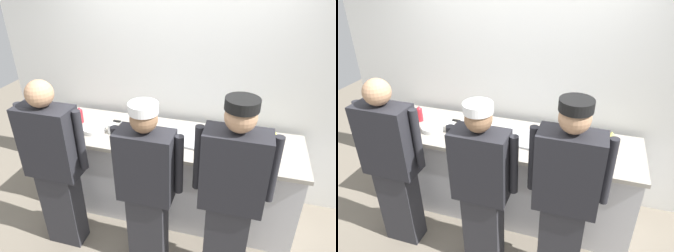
{
  "view_description": "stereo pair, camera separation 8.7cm",
  "coord_description": "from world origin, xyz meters",
  "views": [
    {
      "loc": [
        0.71,
        -2.18,
        2.53
      ],
      "look_at": [
        -0.01,
        0.43,
        1.03
      ],
      "focal_mm": 32.96,
      "sensor_mm": 36.0,
      "label": 1
    },
    {
      "loc": [
        0.79,
        -2.15,
        2.53
      ],
      "look_at": [
        -0.01,
        0.43,
        1.03
      ],
      "focal_mm": 32.96,
      "sensor_mm": 36.0,
      "label": 2
    }
  ],
  "objects": [
    {
      "name": "ground_plane",
      "position": [
        0.0,
        0.0,
        0.0
      ],
      "size": [
        9.0,
        9.0,
        0.0
      ],
      "primitive_type": "plane",
      "color": "slate"
    },
    {
      "name": "wall_back",
      "position": [
        0.0,
        0.91,
        1.44
      ],
      "size": [
        4.16,
        0.1,
        2.87
      ],
      "color": "white",
      "rests_on": "ground"
    },
    {
      "name": "prep_counter",
      "position": [
        0.0,
        0.4,
        0.47
      ],
      "size": [
        2.65,
        0.76,
        0.93
      ],
      "color": "silver",
      "rests_on": "ground"
    },
    {
      "name": "chef_near_left",
      "position": [
        -0.85,
        -0.3,
        0.9
      ],
      "size": [
        0.62,
        0.24,
        1.7
      ],
      "color": "#2D2D33",
      "rests_on": "ground"
    },
    {
      "name": "chef_center",
      "position": [
        0.01,
        -0.32,
        0.86
      ],
      "size": [
        0.59,
        0.24,
        1.62
      ],
      "color": "#2D2D33",
      "rests_on": "ground"
    },
    {
      "name": "chef_far_right",
      "position": [
        0.69,
        -0.29,
        0.92
      ],
      "size": [
        0.62,
        0.24,
        1.73
      ],
      "color": "#2D2D33",
      "rests_on": "ground"
    },
    {
      "name": "plate_stack_front",
      "position": [
        -0.77,
        0.3,
        0.96
      ],
      "size": [
        0.24,
        0.24,
        0.05
      ],
      "color": "white",
      "rests_on": "prep_counter"
    },
    {
      "name": "plate_stack_rear",
      "position": [
        -0.24,
        0.36,
        0.97
      ],
      "size": [
        0.23,
        0.23,
        0.08
      ],
      "color": "white",
      "rests_on": "prep_counter"
    },
    {
      "name": "mixing_bowl_steel",
      "position": [
        0.66,
        0.33,
        0.99
      ],
      "size": [
        0.33,
        0.33,
        0.11
      ],
      "primitive_type": "cylinder",
      "color": "#B7BABF",
      "rests_on": "prep_counter"
    },
    {
      "name": "sheet_tray",
      "position": [
        0.18,
        0.4,
        0.94
      ],
      "size": [
        0.55,
        0.42,
        0.02
      ],
      "primitive_type": "cube",
      "rotation": [
        0.0,
        0.0,
        -0.14
      ],
      "color": "#B7BABF",
      "rests_on": "prep_counter"
    },
    {
      "name": "squeeze_bottle_primary",
      "position": [
        -1.01,
        0.44,
        1.02
      ],
      "size": [
        0.06,
        0.06,
        0.18
      ],
      "color": "red",
      "rests_on": "prep_counter"
    },
    {
      "name": "squeeze_bottle_secondary",
      "position": [
        0.99,
        0.43,
        1.03
      ],
      "size": [
        0.06,
        0.06,
        0.21
      ],
      "color": "#E5E066",
      "rests_on": "prep_counter"
    },
    {
      "name": "ramekin_yellow_sauce",
      "position": [
        -0.09,
        0.2,
        0.96
      ],
      "size": [
        0.1,
        0.1,
        0.05
      ],
      "color": "white",
      "rests_on": "prep_counter"
    },
    {
      "name": "ramekin_green_sauce",
      "position": [
        -0.25,
        0.61,
        0.95
      ],
      "size": [
        0.1,
        0.1,
        0.04
      ],
      "color": "white",
      "rests_on": "prep_counter"
    },
    {
      "name": "deli_cup",
      "position": [
        -0.58,
        0.32,
        0.98
      ],
      "size": [
        0.09,
        0.09,
        0.1
      ],
      "primitive_type": "cylinder",
      "color": "white",
      "rests_on": "prep_counter"
    },
    {
      "name": "chefs_knife",
      "position": [
        -0.56,
        0.55,
        0.94
      ],
      "size": [
        0.28,
        0.03,
        0.02
      ],
      "color": "#B7BABF",
      "rests_on": "prep_counter"
    }
  ]
}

